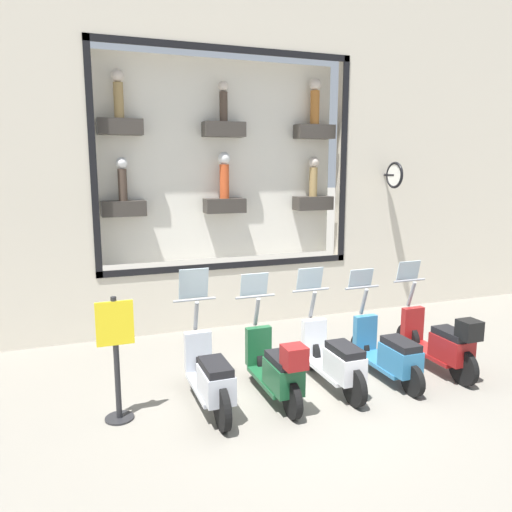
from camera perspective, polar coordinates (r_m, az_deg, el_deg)
ground_plane at (r=7.09m, az=5.68°, el=-16.00°), size 120.00×120.00×0.00m
building_facade at (r=9.75m, az=-3.48°, el=14.39°), size 1.19×36.00×7.60m
scooter_red_0 at (r=8.22m, az=20.41°, el=-9.25°), size 1.80×0.61×1.59m
scooter_teal_1 at (r=7.75m, az=14.93°, el=-10.68°), size 1.79×0.60×1.52m
scooter_white_2 at (r=7.28m, az=8.93°, el=-11.60°), size 1.80×0.60×1.61m
scooter_green_3 at (r=6.85m, az=2.41°, el=-12.68°), size 1.80×0.60×1.59m
scooter_silver_4 at (r=6.65m, az=-5.29°, el=-13.57°), size 1.81×0.60×1.73m
shop_sign_post at (r=6.46m, az=-15.67°, el=-10.85°), size 0.36×0.45×1.58m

